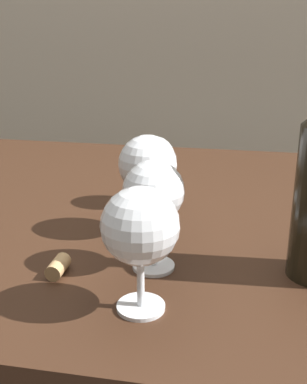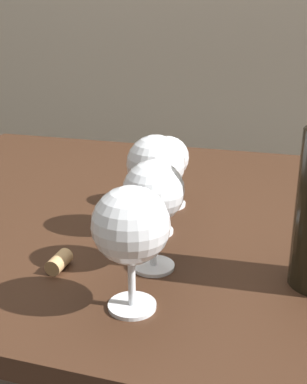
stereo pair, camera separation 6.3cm
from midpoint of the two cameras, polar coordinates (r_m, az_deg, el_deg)
name	(u,v)px [view 1 (the left image)]	position (r m, az deg, el deg)	size (l,w,h in m)	color
dining_table	(142,256)	(0.92, -3.30, -7.56)	(1.19, 0.88, 0.75)	#382114
wine_glass_port	(140,228)	(0.54, -4.94, -4.38)	(0.09, 0.09, 0.15)	white
wine_glass_pinot	(154,193)	(0.63, -2.86, -0.23)	(0.08, 0.08, 0.15)	white
wine_glass_rose	(148,166)	(0.74, -3.13, 3.06)	(0.09, 0.09, 0.16)	white
wine_glass_white	(153,160)	(0.86, -2.10, 3.79)	(0.08, 0.08, 0.13)	white
cork	(58,267)	(0.67, -13.88, -8.63)	(0.02, 0.02, 0.04)	tan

